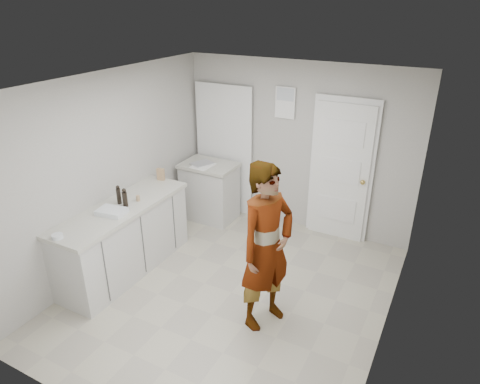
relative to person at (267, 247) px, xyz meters
The scene contains 12 objects.
ground 1.10m from the person, 157.28° to the left, with size 4.00×4.00×0.00m, color #B1AB94.
room_shell 2.30m from the person, 108.27° to the left, with size 4.00×4.00×4.00m.
main_counter 2.06m from the person, behind, with size 0.64×1.96×0.93m.
side_counter 2.58m from the person, 135.28° to the left, with size 0.84×0.61×0.93m.
person is the anchor object (origin of this frame).
cake_mix_box 2.26m from the person, 155.70° to the left, with size 0.10×0.05×0.17m, color #94754A.
spice_jar 1.91m from the person, behind, with size 0.05×0.05×0.07m, color tan.
oil_cruet_a 1.93m from the person, behind, with size 0.06×0.06×0.24m.
oil_cruet_b 2.06m from the person, behind, with size 0.05×0.05×0.25m.
baking_dish 1.95m from the person, behind, with size 0.36×0.28×0.06m.
egg_bowl 2.23m from the person, 157.02° to the right, with size 0.12×0.12×0.05m.
papers 2.47m from the person, 137.68° to the left, with size 0.27×0.35×0.01m, color white.
Camera 1 is at (2.06, -3.67, 3.28)m, focal length 32.00 mm.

